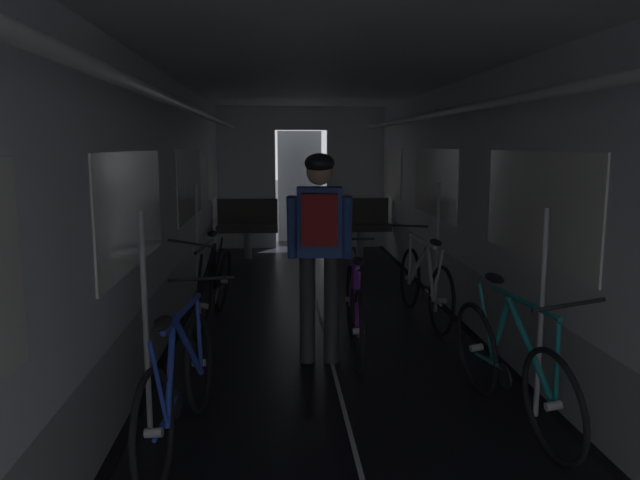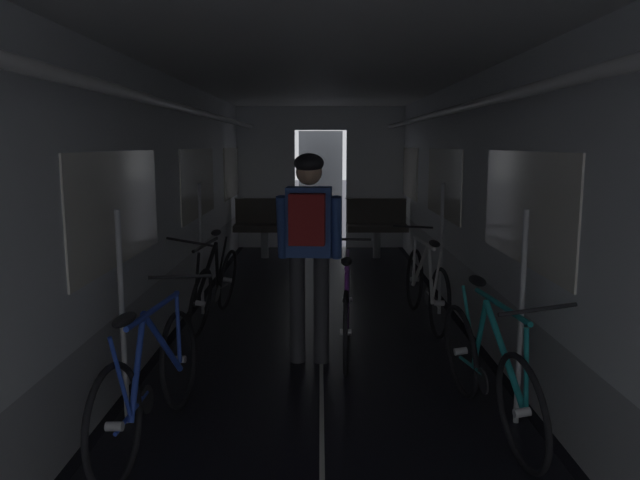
{
  "view_description": "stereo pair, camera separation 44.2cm",
  "coord_description": "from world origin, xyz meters",
  "px_view_note": "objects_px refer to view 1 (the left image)",
  "views": [
    {
      "loc": [
        -0.45,
        -1.65,
        1.79
      ],
      "look_at": [
        0.0,
        4.55,
        0.83
      ],
      "focal_mm": 34.31,
      "sensor_mm": 36.0,
      "label": 1
    },
    {
      "loc": [
        -0.01,
        -1.66,
        1.79
      ],
      "look_at": [
        0.0,
        4.55,
        0.83
      ],
      "focal_mm": 34.31,
      "sensor_mm": 36.0,
      "label": 2
    }
  ],
  "objects_px": {
    "bicycle_teal": "(510,365)",
    "bicycle_black": "(213,288)",
    "person_cyclist_aisle": "(319,235)",
    "bench_seat_far_left": "(248,223)",
    "bicycle_purple_in_aisle": "(354,309)",
    "bicycle_blue": "(179,386)",
    "bicycle_white": "(424,284)",
    "bench_seat_far_right": "(359,222)"
  },
  "relations": [
    {
      "from": "bicycle_teal",
      "to": "bicycle_blue",
      "type": "xyz_separation_m",
      "value": [
        -2.09,
        -0.19,
        0.0
      ]
    },
    {
      "from": "bicycle_teal",
      "to": "bicycle_black",
      "type": "xyz_separation_m",
      "value": [
        -2.14,
        2.36,
        -0.0
      ]
    },
    {
      "from": "bench_seat_far_left",
      "to": "bicycle_blue",
      "type": "relative_size",
      "value": 0.58
    },
    {
      "from": "bicycle_white",
      "to": "bicycle_blue",
      "type": "xyz_separation_m",
      "value": [
        -2.1,
        -2.53,
        -0.0
      ]
    },
    {
      "from": "bicycle_teal",
      "to": "person_cyclist_aisle",
      "type": "xyz_separation_m",
      "value": [
        -1.16,
        1.18,
        0.69
      ]
    },
    {
      "from": "bicycle_blue",
      "to": "bicycle_black",
      "type": "bearing_deg",
      "value": 91.12
    },
    {
      "from": "bench_seat_far_left",
      "to": "person_cyclist_aisle",
      "type": "bearing_deg",
      "value": -80.64
    },
    {
      "from": "bench_seat_far_right",
      "to": "bicycle_teal",
      "type": "distance_m",
      "value": 6.05
    },
    {
      "from": "bench_seat_far_left",
      "to": "person_cyclist_aisle",
      "type": "height_order",
      "value": "person_cyclist_aisle"
    },
    {
      "from": "bench_seat_far_right",
      "to": "bicycle_white",
      "type": "height_order",
      "value": "bench_seat_far_right"
    },
    {
      "from": "bicycle_black",
      "to": "bicycle_blue",
      "type": "bearing_deg",
      "value": -88.88
    },
    {
      "from": "bench_seat_far_left",
      "to": "bicycle_teal",
      "type": "xyz_separation_m",
      "value": [
        1.96,
        -6.04,
        -0.19
      ]
    },
    {
      "from": "bicycle_black",
      "to": "person_cyclist_aisle",
      "type": "bearing_deg",
      "value": -50.1
    },
    {
      "from": "bench_seat_far_left",
      "to": "bicycle_purple_in_aisle",
      "type": "xyz_separation_m",
      "value": [
        1.12,
        -4.59,
        -0.18
      ]
    },
    {
      "from": "bicycle_white",
      "to": "person_cyclist_aisle",
      "type": "bearing_deg",
      "value": -135.06
    },
    {
      "from": "person_cyclist_aisle",
      "to": "bench_seat_far_left",
      "type": "bearing_deg",
      "value": 99.36
    },
    {
      "from": "person_cyclist_aisle",
      "to": "bicycle_black",
      "type": "bearing_deg",
      "value": 129.9
    },
    {
      "from": "bicycle_teal",
      "to": "person_cyclist_aisle",
      "type": "height_order",
      "value": "person_cyclist_aisle"
    },
    {
      "from": "bicycle_blue",
      "to": "person_cyclist_aisle",
      "type": "xyz_separation_m",
      "value": [
        0.93,
        1.37,
        0.69
      ]
    },
    {
      "from": "bicycle_purple_in_aisle",
      "to": "person_cyclist_aisle",
      "type": "bearing_deg",
      "value": -140.47
    },
    {
      "from": "bench_seat_far_left",
      "to": "person_cyclist_aisle",
      "type": "relative_size",
      "value": 0.57
    },
    {
      "from": "bicycle_teal",
      "to": "person_cyclist_aisle",
      "type": "relative_size",
      "value": 0.98
    },
    {
      "from": "bench_seat_far_left",
      "to": "bicycle_blue",
      "type": "xyz_separation_m",
      "value": [
        -0.13,
        -6.23,
        -0.18
      ]
    },
    {
      "from": "bicycle_teal",
      "to": "bicycle_white",
      "type": "bearing_deg",
      "value": 89.8
    },
    {
      "from": "bicycle_teal",
      "to": "bicycle_purple_in_aisle",
      "type": "height_order",
      "value": "bicycle_teal"
    },
    {
      "from": "bicycle_white",
      "to": "person_cyclist_aisle",
      "type": "xyz_separation_m",
      "value": [
        -1.16,
        -1.16,
        0.69
      ]
    },
    {
      "from": "bicycle_white",
      "to": "bicycle_black",
      "type": "bearing_deg",
      "value": 179.65
    },
    {
      "from": "person_cyclist_aisle",
      "to": "bicycle_purple_in_aisle",
      "type": "xyz_separation_m",
      "value": [
        0.32,
        0.27,
        -0.69
      ]
    },
    {
      "from": "bicycle_teal",
      "to": "bicycle_black",
      "type": "distance_m",
      "value": 3.18
    },
    {
      "from": "bench_seat_far_right",
      "to": "bicycle_black",
      "type": "height_order",
      "value": "bicycle_black"
    },
    {
      "from": "bicycle_purple_in_aisle",
      "to": "bench_seat_far_left",
      "type": "bearing_deg",
      "value": 103.73
    },
    {
      "from": "bench_seat_far_right",
      "to": "person_cyclist_aisle",
      "type": "relative_size",
      "value": 0.57
    },
    {
      "from": "bicycle_blue",
      "to": "bicycle_white",
      "type": "bearing_deg",
      "value": 50.36
    },
    {
      "from": "bicycle_blue",
      "to": "bicycle_purple_in_aisle",
      "type": "distance_m",
      "value": 2.06
    },
    {
      "from": "bench_seat_far_left",
      "to": "person_cyclist_aisle",
      "type": "distance_m",
      "value": 4.95
    },
    {
      "from": "bicycle_purple_in_aisle",
      "to": "bicycle_black",
      "type": "bearing_deg",
      "value": 145.11
    },
    {
      "from": "bench_seat_far_left",
      "to": "bicycle_white",
      "type": "relative_size",
      "value": 0.58
    },
    {
      "from": "bicycle_purple_in_aisle",
      "to": "bench_seat_far_right",
      "type": "bearing_deg",
      "value": 81.61
    },
    {
      "from": "bicycle_teal",
      "to": "bicycle_blue",
      "type": "relative_size",
      "value": 1.0
    },
    {
      "from": "bicycle_blue",
      "to": "bench_seat_far_right",
      "type": "bearing_deg",
      "value": 72.77
    },
    {
      "from": "bicycle_blue",
      "to": "person_cyclist_aisle",
      "type": "distance_m",
      "value": 1.79
    },
    {
      "from": "bicycle_black",
      "to": "bicycle_purple_in_aisle",
      "type": "height_order",
      "value": "bicycle_black"
    }
  ]
}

